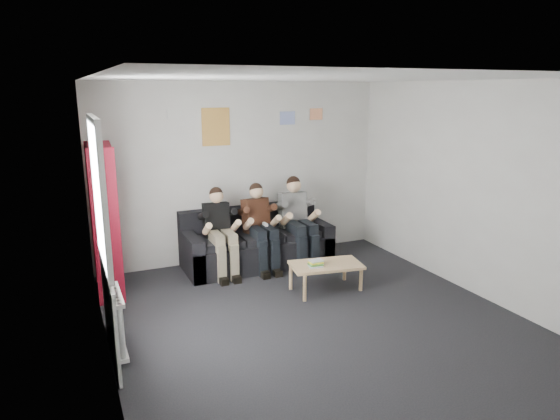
# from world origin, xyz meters

# --- Properties ---
(room_shell) EXTENTS (5.00, 5.00, 5.00)m
(room_shell) POSITION_xyz_m (0.00, 0.00, 1.35)
(room_shell) COLOR black
(room_shell) RESTS_ON ground
(sofa) EXTENTS (2.18, 0.89, 0.84)m
(sofa) POSITION_xyz_m (0.05, 2.09, 0.30)
(sofa) COLOR black
(sofa) RESTS_ON ground
(bookshelf) EXTENTS (0.29, 0.87, 1.94)m
(bookshelf) POSITION_xyz_m (-2.08, 1.88, 0.97)
(bookshelf) COLOR maroon
(bookshelf) RESTS_ON ground
(coffee_table) EXTENTS (0.92, 0.50, 0.37)m
(coffee_table) POSITION_xyz_m (0.53, 0.78, 0.32)
(coffee_table) COLOR tan
(coffee_table) RESTS_ON ground
(game_cases) EXTENTS (0.23, 0.21, 0.05)m
(game_cases) POSITION_xyz_m (0.37, 0.77, 0.39)
(game_cases) COLOR silver
(game_cases) RESTS_ON coffee_table
(person_left) EXTENTS (0.36, 0.78, 1.24)m
(person_left) POSITION_xyz_m (-0.55, 1.89, 0.63)
(person_left) COLOR black
(person_left) RESTS_ON sofa
(person_middle) EXTENTS (0.37, 0.79, 1.26)m
(person_middle) POSITION_xyz_m (0.05, 1.89, 0.63)
(person_middle) COLOR #552C1C
(person_middle) RESTS_ON sofa
(person_right) EXTENTS (0.40, 0.85, 1.31)m
(person_right) POSITION_xyz_m (0.66, 1.89, 0.65)
(person_right) COLOR silver
(person_right) RESTS_ON sofa
(radiator) EXTENTS (0.10, 0.64, 0.60)m
(radiator) POSITION_xyz_m (-2.15, 0.20, 0.35)
(radiator) COLOR silver
(radiator) RESTS_ON ground
(window) EXTENTS (0.05, 1.30, 2.36)m
(window) POSITION_xyz_m (-2.22, 0.20, 1.03)
(window) COLOR white
(window) RESTS_ON room_shell
(poster_large) EXTENTS (0.42, 0.01, 0.55)m
(poster_large) POSITION_xyz_m (-0.40, 2.49, 2.05)
(poster_large) COLOR gold
(poster_large) RESTS_ON room_shell
(poster_blue) EXTENTS (0.25, 0.01, 0.20)m
(poster_blue) POSITION_xyz_m (0.75, 2.49, 2.15)
(poster_blue) COLOR #4369E5
(poster_blue) RESTS_ON room_shell
(poster_pink) EXTENTS (0.22, 0.01, 0.18)m
(poster_pink) POSITION_xyz_m (1.25, 2.49, 2.20)
(poster_pink) COLOR #C03C6F
(poster_pink) RESTS_ON room_shell
(poster_sign) EXTENTS (0.20, 0.01, 0.14)m
(poster_sign) POSITION_xyz_m (-1.00, 2.49, 2.25)
(poster_sign) COLOR silver
(poster_sign) RESTS_ON room_shell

